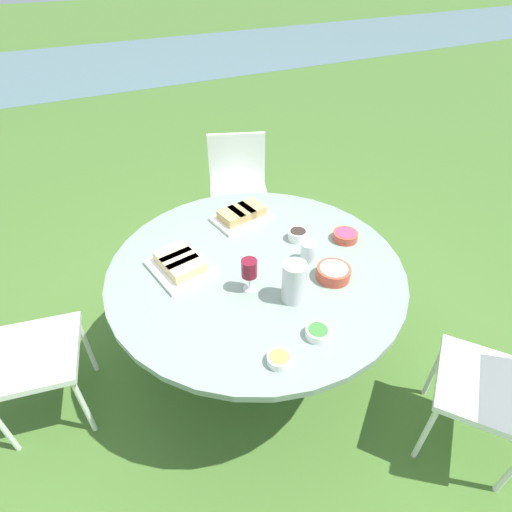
# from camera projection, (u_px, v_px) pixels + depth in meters

# --- Properties ---
(ground_plane) EXTENTS (40.00, 40.00, 0.00)m
(ground_plane) POSITION_uv_depth(u_px,v_px,m) (256.00, 359.00, 2.46)
(ground_plane) COLOR #446B2B
(river_strip) EXTENTS (40.00, 4.36, 0.01)m
(river_strip) POSITION_uv_depth(u_px,v_px,m) (71.00, 67.00, 8.05)
(river_strip) COLOR slate
(river_strip) RESTS_ON ground_plane
(dining_table) EXTENTS (1.47, 1.47, 0.75)m
(dining_table) POSITION_uv_depth(u_px,v_px,m) (256.00, 280.00, 2.05)
(dining_table) COLOR #4C4C51
(dining_table) RESTS_ON ground_plane
(chair_near_left) EXTENTS (0.56, 0.55, 0.89)m
(chair_near_left) POSITION_uv_depth(u_px,v_px,m) (238.00, 184.00, 3.12)
(chair_near_left) COLOR white
(chair_near_left) RESTS_ON ground_plane
(chair_near_right) EXTENTS (0.50, 0.51, 0.89)m
(chair_near_right) POSITION_uv_depth(u_px,v_px,m) (9.00, 348.00, 1.87)
(chair_near_right) COLOR white
(chair_near_right) RESTS_ON ground_plane
(water_pitcher) EXTENTS (0.12, 0.11, 0.20)m
(water_pitcher) POSITION_uv_depth(u_px,v_px,m) (294.00, 282.00, 1.75)
(water_pitcher) COLOR silver
(water_pitcher) RESTS_ON dining_table
(wine_glass) EXTENTS (0.07, 0.07, 0.17)m
(wine_glass) POSITION_uv_depth(u_px,v_px,m) (249.00, 269.00, 1.78)
(wine_glass) COLOR silver
(wine_glass) RESTS_ON dining_table
(platter_bread_main) EXTENTS (0.35, 0.26, 0.07)m
(platter_bread_main) POSITION_uv_depth(u_px,v_px,m) (242.00, 215.00, 2.30)
(platter_bread_main) COLOR white
(platter_bread_main) RESTS_ON dining_table
(platter_charcuterie) EXTENTS (0.30, 0.34, 0.07)m
(platter_charcuterie) POSITION_uv_depth(u_px,v_px,m) (180.00, 264.00, 1.95)
(platter_charcuterie) COLOR white
(platter_charcuterie) RESTS_ON dining_table
(bowl_fries) EXTENTS (0.10, 0.10, 0.04)m
(bowl_fries) POSITION_uv_depth(u_px,v_px,m) (279.00, 359.00, 1.52)
(bowl_fries) COLOR white
(bowl_fries) RESTS_ON dining_table
(bowl_salad) EXTENTS (0.10, 0.10, 0.04)m
(bowl_salad) POSITION_uv_depth(u_px,v_px,m) (318.00, 332.00, 1.62)
(bowl_salad) COLOR white
(bowl_salad) RESTS_ON dining_table
(bowl_olives) EXTENTS (0.10, 0.10, 0.05)m
(bowl_olives) POSITION_uv_depth(u_px,v_px,m) (298.00, 235.00, 2.15)
(bowl_olives) COLOR white
(bowl_olives) RESTS_ON dining_table
(bowl_dip_red) EXTENTS (0.13, 0.13, 0.05)m
(bowl_dip_red) POSITION_uv_depth(u_px,v_px,m) (345.00, 236.00, 2.15)
(bowl_dip_red) COLOR #B74733
(bowl_dip_red) RESTS_ON dining_table
(bowl_dip_cream) EXTENTS (0.16, 0.16, 0.06)m
(bowl_dip_cream) POSITION_uv_depth(u_px,v_px,m) (333.00, 272.00, 1.90)
(bowl_dip_cream) COLOR #B74733
(bowl_dip_cream) RESTS_ON dining_table
(cup_water_near) EXTENTS (0.08, 0.08, 0.11)m
(cup_water_near) POSITION_uv_depth(u_px,v_px,m) (308.00, 252.00, 1.99)
(cup_water_near) COLOR silver
(cup_water_near) RESTS_ON dining_table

